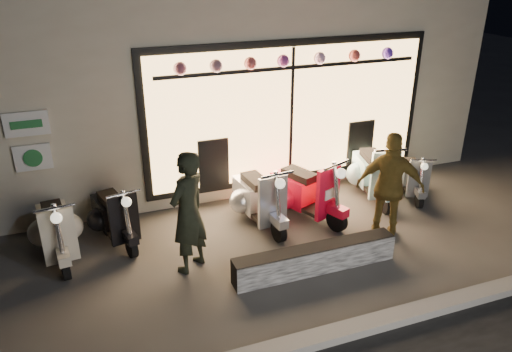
{
  "coord_description": "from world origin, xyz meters",
  "views": [
    {
      "loc": [
        -2.85,
        -6.04,
        4.22
      ],
      "look_at": [
        -0.38,
        0.6,
        1.05
      ],
      "focal_mm": 35.0,
      "sensor_mm": 36.0,
      "label": 1
    }
  ],
  "objects_px": {
    "graffiti_barrier": "(315,259)",
    "scooter_silver": "(257,196)",
    "scooter_red": "(301,190)",
    "woman": "(390,187)",
    "man": "(188,213)"
  },
  "relations": [
    {
      "from": "graffiti_barrier",
      "to": "scooter_silver",
      "type": "xyz_separation_m",
      "value": [
        -0.25,
        1.73,
        0.24
      ]
    },
    {
      "from": "scooter_red",
      "to": "woman",
      "type": "height_order",
      "value": "woman"
    },
    {
      "from": "scooter_red",
      "to": "woman",
      "type": "relative_size",
      "value": 0.88
    },
    {
      "from": "scooter_silver",
      "to": "man",
      "type": "bearing_deg",
      "value": -149.4
    },
    {
      "from": "graffiti_barrier",
      "to": "scooter_red",
      "type": "height_order",
      "value": "scooter_red"
    },
    {
      "from": "scooter_silver",
      "to": "woman",
      "type": "distance_m",
      "value": 2.2
    },
    {
      "from": "scooter_silver",
      "to": "woman",
      "type": "xyz_separation_m",
      "value": [
        1.76,
        -1.25,
        0.44
      ]
    },
    {
      "from": "scooter_silver",
      "to": "scooter_red",
      "type": "xyz_separation_m",
      "value": [
        0.8,
        -0.07,
        0.01
      ]
    },
    {
      "from": "scooter_red",
      "to": "woman",
      "type": "xyz_separation_m",
      "value": [
        0.96,
        -1.18,
        0.43
      ]
    },
    {
      "from": "scooter_silver",
      "to": "graffiti_barrier",
      "type": "bearing_deg",
      "value": -87.32
    },
    {
      "from": "man",
      "to": "graffiti_barrier",
      "type": "bearing_deg",
      "value": 119.72
    },
    {
      "from": "scooter_silver",
      "to": "scooter_red",
      "type": "height_order",
      "value": "scooter_red"
    },
    {
      "from": "graffiti_barrier",
      "to": "woman",
      "type": "height_order",
      "value": "woman"
    },
    {
      "from": "man",
      "to": "woman",
      "type": "xyz_separation_m",
      "value": [
        3.17,
        -0.22,
        -0.03
      ]
    },
    {
      "from": "woman",
      "to": "scooter_silver",
      "type": "bearing_deg",
      "value": -1.01
    }
  ]
}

